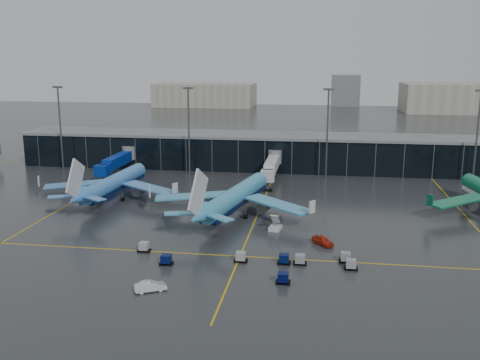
# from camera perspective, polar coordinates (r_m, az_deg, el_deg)

# --- Properties ---
(ground) EXTENTS (600.00, 600.00, 0.00)m
(ground) POSITION_cam_1_polar(r_m,az_deg,el_deg) (109.26, -4.03, -5.06)
(ground) COLOR #282B2D
(ground) RESTS_ON ground
(terminal_pier) EXTENTS (142.00, 17.00, 10.70)m
(terminal_pier) POSITION_cam_1_polar(r_m,az_deg,el_deg) (167.39, 0.57, 3.17)
(terminal_pier) COLOR black
(terminal_pier) RESTS_ON ground
(jet_bridges) EXTENTS (94.00, 27.50, 7.20)m
(jet_bridges) POSITION_cam_1_polar(r_m,az_deg,el_deg) (158.31, -13.08, 1.96)
(jet_bridges) COLOR #595B60
(jet_bridges) RESTS_ON ground
(flood_masts) EXTENTS (203.00, 0.50, 25.50)m
(flood_masts) POSITION_cam_1_polar(r_m,az_deg,el_deg) (153.74, 1.80, 5.46)
(flood_masts) COLOR #595B60
(flood_masts) RESTS_ON ground
(distant_hangars) EXTENTS (260.00, 71.00, 22.00)m
(distant_hangars) POSITION_cam_1_polar(r_m,az_deg,el_deg) (373.26, 12.89, 8.71)
(distant_hangars) COLOR #B2AD99
(distant_hangars) RESTS_ON ground
(taxi_lines) EXTENTS (220.00, 120.00, 0.02)m
(taxi_lines) POSITION_cam_1_polar(r_m,az_deg,el_deg) (117.63, 1.87, -3.72)
(taxi_lines) COLOR gold
(taxi_lines) RESTS_ON ground
(airliner_arkefly) EXTENTS (38.34, 43.04, 12.60)m
(airliner_arkefly) POSITION_cam_1_polar(r_m,az_deg,el_deg) (133.30, -13.25, 0.71)
(airliner_arkefly) COLOR #3F82D0
(airliner_arkefly) RESTS_ON ground
(airliner_klm_near) EXTENTS (45.97, 50.08, 13.30)m
(airliner_klm_near) POSITION_cam_1_polar(r_m,az_deg,el_deg) (116.02, -0.43, -0.55)
(airliner_klm_near) COLOR #3D9BC9
(airliner_klm_near) RESTS_ON ground
(baggage_carts) EXTENTS (38.16, 11.86, 1.70)m
(baggage_carts) POSITION_cam_1_polar(r_m,az_deg,el_deg) (89.78, 2.46, -8.57)
(baggage_carts) COLOR black
(baggage_carts) RESTS_ON ground
(mobile_airstair) EXTENTS (2.67, 3.51, 3.45)m
(mobile_airstair) POSITION_cam_1_polar(r_m,az_deg,el_deg) (107.44, 3.80, -4.93)
(mobile_airstair) COLOR silver
(mobile_airstair) RESTS_ON ground
(service_van_red) EXTENTS (4.55, 4.90, 1.63)m
(service_van_red) POSITION_cam_1_polar(r_m,az_deg,el_deg) (100.05, 8.81, -6.39)
(service_van_red) COLOR #B2250D
(service_van_red) RESTS_ON ground
(service_van_white) EXTENTS (4.95, 3.65, 1.56)m
(service_van_white) POSITION_cam_1_polar(r_m,az_deg,el_deg) (81.25, -9.53, -11.10)
(service_van_white) COLOR silver
(service_van_white) RESTS_ON ground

